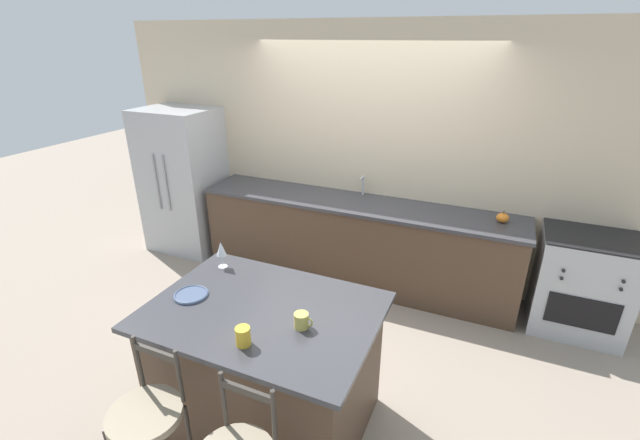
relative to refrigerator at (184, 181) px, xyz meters
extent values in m
plane|color=gray|center=(2.24, -0.33, -0.88)|extent=(18.00, 18.00, 0.00)
cube|color=beige|center=(2.24, 0.38, 0.47)|extent=(6.00, 0.07, 2.70)
cube|color=#4C3828|center=(2.24, 0.05, -0.43)|extent=(3.40, 0.65, 0.90)
cube|color=#38383D|center=(2.24, 0.05, 0.04)|extent=(3.43, 0.69, 0.03)
cube|color=black|center=(2.24, 0.05, 0.05)|extent=(0.56, 0.36, 0.01)
cylinder|color=#ADAFB5|center=(2.24, 0.27, 0.16)|extent=(0.02, 0.02, 0.22)
cylinder|color=#ADAFB5|center=(2.24, 0.21, 0.26)|extent=(0.02, 0.12, 0.02)
cube|color=#4C3828|center=(2.33, -2.01, -0.43)|extent=(1.35, 0.94, 0.90)
cube|color=#38383D|center=(2.33, -2.01, 0.04)|extent=(1.47, 1.06, 0.03)
cube|color=#ADAFB5|center=(0.00, 0.00, 0.00)|extent=(0.89, 0.72, 1.76)
cylinder|color=#939399|center=(-0.07, -0.38, 0.09)|extent=(0.02, 0.02, 0.67)
cylinder|color=#939399|center=(0.07, -0.38, 0.09)|extent=(0.02, 0.02, 0.67)
cube|color=#ADAFB5|center=(4.42, 0.05, -0.42)|extent=(0.77, 0.62, 0.93)
cube|color=black|center=(4.42, -0.26, -0.53)|extent=(0.55, 0.01, 0.30)
cube|color=black|center=(4.42, 0.05, 0.06)|extent=(0.77, 0.62, 0.02)
cylinder|color=black|center=(4.20, -0.27, -0.16)|extent=(0.03, 0.02, 0.03)
cylinder|color=black|center=(4.63, -0.27, -0.16)|extent=(0.03, 0.02, 0.03)
cylinder|color=black|center=(4.20, -0.27, -0.23)|extent=(0.03, 0.02, 0.03)
cylinder|color=black|center=(4.63, -0.27, -0.23)|extent=(0.03, 0.02, 0.03)
cylinder|color=#332D28|center=(1.88, -2.64, -0.56)|extent=(0.02, 0.02, 0.64)
cylinder|color=gray|center=(2.02, -2.78, -0.22)|extent=(0.40, 0.40, 0.04)
cylinder|color=#332D28|center=(1.88, -2.64, -0.02)|extent=(0.02, 0.02, 0.35)
cylinder|color=#332D28|center=(2.17, -2.64, -0.02)|extent=(0.02, 0.02, 0.35)
cube|color=#332D28|center=(2.02, -2.64, 0.09)|extent=(0.29, 0.02, 0.04)
cylinder|color=#332D28|center=(2.48, -2.67, -0.02)|extent=(0.02, 0.02, 0.35)
cylinder|color=#332D28|center=(2.77, -2.67, -0.02)|extent=(0.02, 0.02, 0.35)
cube|color=#332D28|center=(2.63, -2.67, 0.09)|extent=(0.29, 0.02, 0.04)
cylinder|color=#425170|center=(1.81, -2.08, 0.06)|extent=(0.23, 0.23, 0.01)
torus|color=#425170|center=(1.81, -2.08, 0.07)|extent=(0.22, 0.22, 0.01)
cylinder|color=white|center=(1.77, -1.66, 0.06)|extent=(0.07, 0.07, 0.00)
cylinder|color=white|center=(1.77, -1.66, 0.11)|extent=(0.01, 0.01, 0.09)
cone|color=white|center=(1.77, -1.66, 0.21)|extent=(0.07, 0.07, 0.11)
cylinder|color=#C1B251|center=(2.63, -2.08, 0.10)|extent=(0.09, 0.09, 0.09)
torus|color=#C1B251|center=(2.68, -2.08, 0.11)|extent=(0.06, 0.01, 0.06)
cylinder|color=gold|center=(2.40, -2.35, 0.11)|extent=(0.09, 0.09, 0.11)
ellipsoid|color=orange|center=(3.67, 0.09, 0.10)|extent=(0.11, 0.11, 0.09)
cylinder|color=brown|center=(3.67, 0.09, 0.15)|extent=(0.02, 0.02, 0.02)
camera|label=1|loc=(3.57, -3.95, 1.67)|focal=24.00mm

